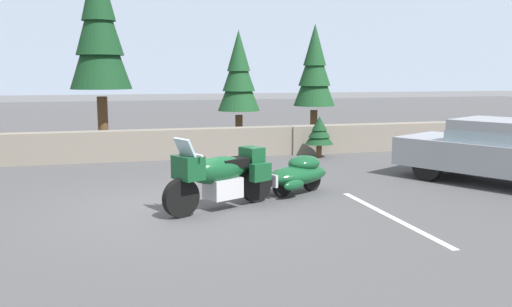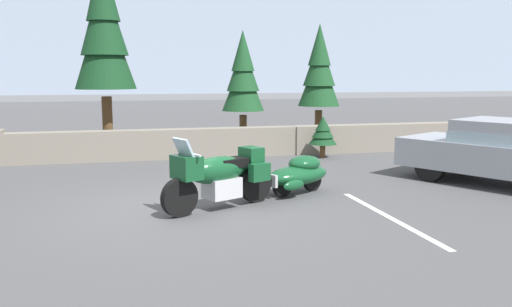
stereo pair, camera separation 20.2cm
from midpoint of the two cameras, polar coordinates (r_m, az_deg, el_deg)
ground_plane at (r=9.71m, az=-7.62°, el=-5.77°), size 80.00×80.00×0.00m
stone_guard_wall at (r=15.20m, az=-10.73°, el=1.01°), size 24.00×0.56×0.94m
distant_ridgeline at (r=105.19m, az=-13.57°, el=11.33°), size 240.00×80.00×16.00m
touring_motorcycle at (r=9.42m, az=-3.35°, el=-2.28°), size 2.14×1.32×1.33m
car_shaped_trailer at (r=10.70m, az=5.08°, el=-2.15°), size 2.14×1.28×0.76m
pine_tree_tall at (r=16.62m, az=-15.64°, el=12.83°), size 1.79×1.79×5.95m
pine_tree_secondary at (r=17.01m, az=-1.06°, el=8.39°), size 1.33×1.33×3.75m
pine_tree_far_right at (r=18.14m, az=7.10°, el=8.90°), size 1.39×1.39×4.04m
pine_sapling_near at (r=15.38m, az=7.54°, el=2.31°), size 0.81×0.81×1.19m
parking_stripe_marker at (r=9.29m, az=14.67°, el=-6.60°), size 0.12×3.60×0.01m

